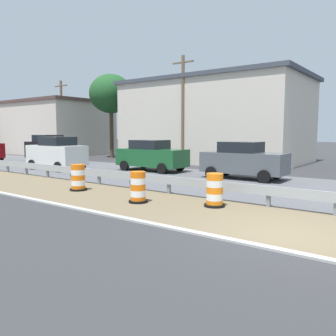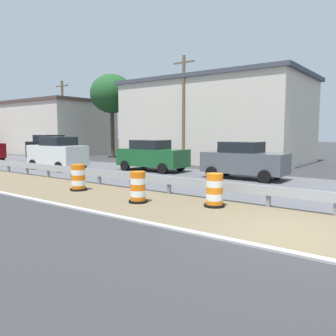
# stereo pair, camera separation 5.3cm
# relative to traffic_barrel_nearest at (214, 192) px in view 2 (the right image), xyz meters

# --- Properties ---
(ground_plane) EXTENTS (160.00, 160.00, 0.00)m
(ground_plane) POSITION_rel_traffic_barrel_nearest_xyz_m (-1.68, -2.95, -0.50)
(ground_plane) COLOR #333335
(median_dirt_strip) EXTENTS (4.07, 120.00, 0.01)m
(median_dirt_strip) POSITION_rel_traffic_barrel_nearest_xyz_m (-0.84, -2.95, -0.50)
(median_dirt_strip) COLOR #706047
(median_dirt_strip) RESTS_ON ground
(curb_near_edge) EXTENTS (0.20, 120.00, 0.11)m
(curb_near_edge) POSITION_rel_traffic_barrel_nearest_xyz_m (-2.98, -2.95, -0.50)
(curb_near_edge) COLOR #ADADA8
(curb_near_edge) RESTS_ON ground
(guardrail_median) EXTENTS (0.18, 50.91, 0.71)m
(guardrail_median) POSITION_rel_traffic_barrel_nearest_xyz_m (0.96, 0.59, 0.02)
(guardrail_median) COLOR #999EA3
(guardrail_median) RESTS_ON ground
(traffic_barrel_nearest) EXTENTS (0.69, 0.69, 1.10)m
(traffic_barrel_nearest) POSITION_rel_traffic_barrel_nearest_xyz_m (0.00, 0.00, 0.00)
(traffic_barrel_nearest) COLOR orange
(traffic_barrel_nearest) RESTS_ON ground
(traffic_barrel_close) EXTENTS (0.66, 0.66, 1.09)m
(traffic_barrel_close) POSITION_rel_traffic_barrel_nearest_xyz_m (-1.01, 2.47, -0.01)
(traffic_barrel_close) COLOR orange
(traffic_barrel_close) RESTS_ON ground
(traffic_barrel_mid) EXTENTS (0.72, 0.72, 1.10)m
(traffic_barrel_mid) POSITION_rel_traffic_barrel_nearest_xyz_m (-0.63, 6.15, -0.00)
(traffic_barrel_mid) COLOR orange
(traffic_barrel_mid) RESTS_ON ground
(car_mid_far_lane) EXTENTS (2.12, 4.44, 2.21)m
(car_mid_far_lane) POSITION_rel_traffic_barrel_nearest_xyz_m (6.73, 18.89, 0.60)
(car_mid_far_lane) COLOR black
(car_mid_far_lane) RESTS_ON ground
(car_distant_a) EXTENTS (2.02, 4.38, 1.94)m
(car_distant_a) POSITION_rel_traffic_barrel_nearest_xyz_m (6.86, 2.09, 0.47)
(car_distant_a) COLOR #4C5156
(car_distant_a) RESTS_ON ground
(car_distant_b) EXTENTS (2.08, 4.16, 2.14)m
(car_distant_b) POSITION_rel_traffic_barrel_nearest_xyz_m (3.76, 13.74, 0.56)
(car_distant_b) COLOR silver
(car_distant_b) RESTS_ON ground
(car_distant_c) EXTENTS (2.15, 4.54, 1.94)m
(car_distant_c) POSITION_rel_traffic_barrel_nearest_xyz_m (6.86, 8.29, 0.48)
(car_distant_c) COLOR #195128
(car_distant_c) RESTS_ON ground
(roadside_shop_near) EXTENTS (8.84, 14.80, 6.72)m
(roadside_shop_near) POSITION_rel_traffic_barrel_nearest_xyz_m (15.71, 8.67, 2.87)
(roadside_shop_near) COLOR beige
(roadside_shop_near) RESTS_ON ground
(roadside_shop_far) EXTENTS (8.22, 12.16, 5.82)m
(roadside_shop_far) POSITION_rel_traffic_barrel_nearest_xyz_m (13.88, 28.16, 2.42)
(roadside_shop_far) COLOR beige
(roadside_shop_far) RESTS_ON ground
(utility_pole_near) EXTENTS (0.24, 1.80, 8.00)m
(utility_pole_near) POSITION_rel_traffic_barrel_nearest_xyz_m (11.43, 9.03, 3.65)
(utility_pole_near) COLOR brown
(utility_pole_near) RESTS_ON ground
(utility_pole_mid) EXTENTS (0.24, 1.80, 7.40)m
(utility_pole_mid) POSITION_rel_traffic_barrel_nearest_xyz_m (11.32, 23.33, 3.36)
(utility_pole_mid) COLOR brown
(utility_pole_mid) RESTS_ON ground
(tree_roadside) EXTENTS (4.01, 4.01, 7.79)m
(tree_roadside) POSITION_rel_traffic_barrel_nearest_xyz_m (13.10, 18.26, 5.45)
(tree_roadside) COLOR #4C3D2D
(tree_roadside) RESTS_ON ground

